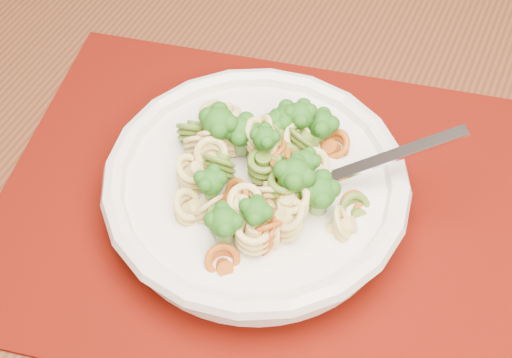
# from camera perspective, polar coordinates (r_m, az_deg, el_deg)

# --- Properties ---
(dining_table) EXTENTS (1.68, 1.35, 0.71)m
(dining_table) POSITION_cam_1_polar(r_m,az_deg,el_deg) (0.72, 2.67, -4.05)
(dining_table) COLOR #5B2E19
(dining_table) RESTS_ON ground
(placemat) EXTENTS (0.50, 0.41, 0.00)m
(placemat) POSITION_cam_1_polar(r_m,az_deg,el_deg) (0.62, 0.49, -2.04)
(placemat) COLOR #500803
(placemat) RESTS_ON dining_table
(pasta_bowl) EXTENTS (0.26, 0.26, 0.05)m
(pasta_bowl) POSITION_cam_1_polar(r_m,az_deg,el_deg) (0.60, 0.00, -0.60)
(pasta_bowl) COLOR silver
(pasta_bowl) RESTS_ON placemat
(pasta_broccoli_heap) EXTENTS (0.22, 0.22, 0.06)m
(pasta_broccoli_heap) POSITION_cam_1_polar(r_m,az_deg,el_deg) (0.58, -0.00, 0.36)
(pasta_broccoli_heap) COLOR #EDC475
(pasta_broccoli_heap) RESTS_ON pasta_bowl
(fork) EXTENTS (0.18, 0.07, 0.08)m
(fork) POSITION_cam_1_polar(r_m,az_deg,el_deg) (0.58, 3.94, -0.59)
(fork) COLOR silver
(fork) RESTS_ON pasta_bowl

